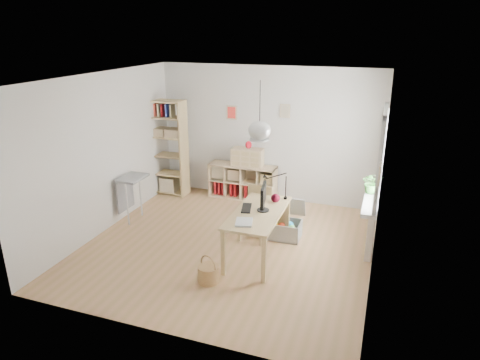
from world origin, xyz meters
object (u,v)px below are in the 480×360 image
(chair, at_px, (256,209))
(tall_bookshelf, at_px, (167,144))
(storage_chest, at_px, (285,225))
(cube_shelf, at_px, (242,184))
(drawer_chest, at_px, (248,157))
(monitor, at_px, (263,197))
(desk, at_px, (258,217))

(chair, bearing_deg, tall_bookshelf, 157.30)
(storage_chest, bearing_deg, chair, -156.45)
(cube_shelf, distance_m, drawer_chest, 0.62)
(tall_bookshelf, height_order, monitor, tall_bookshelf)
(storage_chest, height_order, monitor, monitor)
(chair, distance_m, drawer_chest, 1.79)
(monitor, bearing_deg, drawer_chest, 103.58)
(desk, height_order, tall_bookshelf, tall_bookshelf)
(desk, bearing_deg, chair, 109.39)
(desk, relative_size, chair, 1.67)
(chair, relative_size, monitor, 1.91)
(chair, height_order, drawer_chest, drawer_chest)
(tall_bookshelf, height_order, storage_chest, tall_bookshelf)
(desk, relative_size, drawer_chest, 2.38)
(monitor, bearing_deg, cube_shelf, 105.90)
(tall_bookshelf, distance_m, monitor, 3.26)
(storage_chest, xyz_separation_m, monitor, (-0.18, -0.73, 0.78))
(desk, distance_m, chair, 0.64)
(storage_chest, distance_m, drawer_chest, 1.94)
(storage_chest, relative_size, drawer_chest, 1.05)
(desk, xyz_separation_m, storage_chest, (0.24, 0.78, -0.45))
(tall_bookshelf, height_order, chair, tall_bookshelf)
(cube_shelf, xyz_separation_m, chair, (0.82, -1.65, 0.21))
(cube_shelf, height_order, drawer_chest, drawer_chest)
(storage_chest, relative_size, monitor, 1.42)
(desk, bearing_deg, tall_bookshelf, 142.99)
(tall_bookshelf, xyz_separation_m, storage_chest, (2.82, -1.17, -0.89))
(desk, distance_m, storage_chest, 0.93)
(cube_shelf, distance_m, storage_chest, 1.92)
(tall_bookshelf, bearing_deg, cube_shelf, 10.19)
(chair, relative_size, drawer_chest, 1.42)
(tall_bookshelf, bearing_deg, drawer_chest, 8.08)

